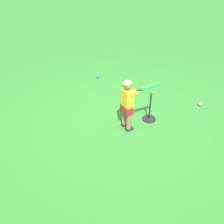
# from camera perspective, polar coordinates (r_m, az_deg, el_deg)

# --- Properties ---
(ground_plane) EXTENTS (40.00, 40.00, 0.00)m
(ground_plane) POSITION_cam_1_polar(r_m,az_deg,el_deg) (6.05, 1.94, -1.60)
(ground_plane) COLOR #2D7528
(child_batter) EXTENTS (0.32, 0.78, 1.08)m
(child_batter) POSITION_cam_1_polar(r_m,az_deg,el_deg) (5.48, 3.29, 2.35)
(child_batter) COLOR #232328
(child_batter) RESTS_ON ground
(play_ball_far_left) EXTENTS (0.08, 0.08, 0.08)m
(play_ball_far_left) POSITION_cam_1_polar(r_m,az_deg,el_deg) (6.79, 17.01, 1.52)
(play_ball_far_left) COLOR pink
(play_ball_far_left) RESTS_ON ground
(play_ball_far_right) EXTENTS (0.08, 0.08, 0.08)m
(play_ball_far_right) POSITION_cam_1_polar(r_m,az_deg,el_deg) (7.65, -2.83, 6.96)
(play_ball_far_right) COLOR blue
(play_ball_far_right) RESTS_ON ground
(batting_tee) EXTENTS (0.28, 0.28, 0.62)m
(batting_tee) POSITION_cam_1_polar(r_m,az_deg,el_deg) (6.06, 7.39, -0.67)
(batting_tee) COLOR black
(batting_tee) RESTS_ON ground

